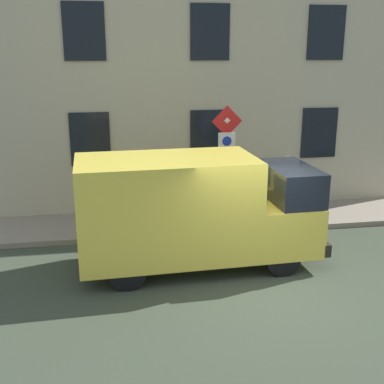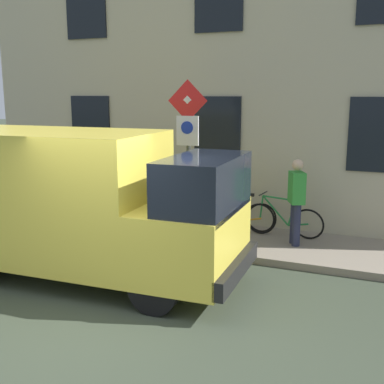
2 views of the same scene
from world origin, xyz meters
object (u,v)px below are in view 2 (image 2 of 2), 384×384
bicycle_green (283,219)px  pedestrian (296,199)px  delivery_van (80,201)px  sign_post_stacked (188,140)px  bicycle_orange (237,215)px  litter_bin (150,217)px

bicycle_green → pedestrian: 0.82m
delivery_van → pedestrian: 4.18m
delivery_van → bicycle_green: (3.26, -2.79, -0.82)m
bicycle_green → delivery_van: bearing=55.6°
pedestrian → bicycle_green: bearing=99.5°
sign_post_stacked → pedestrian: sign_post_stacked is taller
bicycle_green → pedestrian: size_ratio=1.00×
delivery_van → bicycle_green: delivery_van is taller
bicycle_orange → litter_bin: 1.94m
delivery_van → litter_bin: delivery_van is taller
bicycle_green → pedestrian: bearing=130.8°
bicycle_orange → litter_bin: litter_bin is taller
litter_bin → bicycle_orange: bearing=-51.7°
sign_post_stacked → litter_bin: bearing=81.5°
bicycle_green → litter_bin: bearing=31.6°
sign_post_stacked → delivery_van: bearing=148.6°
sign_post_stacked → bicycle_orange: size_ratio=1.81×
bicycle_green → bicycle_orange: (-0.00, 1.01, 0.00)m
sign_post_stacked → pedestrian: size_ratio=1.81×
sign_post_stacked → bicycle_orange: 2.27m
sign_post_stacked → litter_bin: 1.89m
delivery_van → litter_bin: bearing=80.9°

